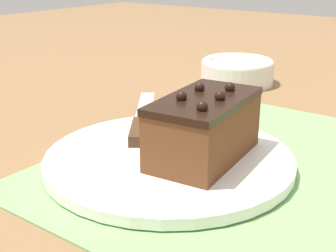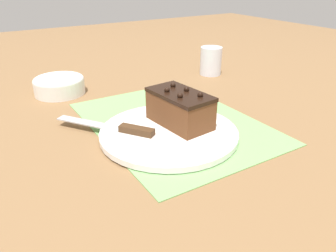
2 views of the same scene
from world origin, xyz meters
name	(u,v)px [view 1 (image 1 of 2)]	position (x,y,z in m)	size (l,w,h in m)	color
ground_plane	(227,160)	(0.00, 0.00, 0.00)	(3.00, 3.00, 0.00)	olive
placemat_woven	(227,159)	(0.00, 0.00, 0.00)	(0.46, 0.34, 0.00)	#7AB266
cake_plate	(169,159)	(0.06, -0.04, 0.01)	(0.29, 0.29, 0.01)	white
chocolate_cake	(204,127)	(0.04, -0.01, 0.05)	(0.15, 0.09, 0.08)	brown
serving_knife	(141,123)	(0.00, -0.13, 0.02)	(0.20, 0.15, 0.01)	#472D19
small_bowl	(237,70)	(-0.33, -0.17, 0.03)	(0.14, 0.14, 0.05)	white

